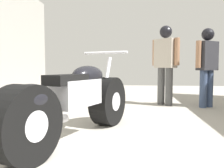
{
  "coord_description": "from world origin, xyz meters",
  "views": [
    {
      "loc": [
        -0.23,
        -0.51,
        0.84
      ],
      "look_at": [
        -0.61,
        3.22,
        0.57
      ],
      "focal_mm": 37.67,
      "sensor_mm": 36.0,
      "label": 1
    }
  ],
  "objects": [
    {
      "name": "ground_plane",
      "position": [
        0.0,
        3.08,
        0.0
      ],
      "size": [
        14.81,
        14.81,
        0.0
      ],
      "primitive_type": "plane",
      "color": "#A8A399"
    },
    {
      "name": "mechanic_with_helmet",
      "position": [
        1.25,
        4.58,
        0.99
      ],
      "size": [
        0.58,
        0.46,
        1.65
      ],
      "color": "#384766",
      "rests_on": "ground_plane"
    },
    {
      "name": "motorcycle_maroon_cruiser",
      "position": [
        -0.92,
        2.09,
        0.44
      ],
      "size": [
        1.08,
        2.24,
        1.07
      ],
      "color": "black",
      "rests_on": "ground_plane"
    },
    {
      "name": "mechanic_in_blue",
      "position": [
        0.43,
        4.81,
        1.05
      ],
      "size": [
        0.59,
        0.53,
        1.76
      ],
      "color": "#4C4C4C",
      "rests_on": "ground_plane"
    }
  ]
}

